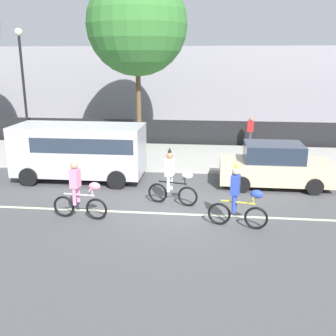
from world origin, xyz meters
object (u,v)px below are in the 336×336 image
(parade_cyclist_pink, at_px, (79,192))
(parked_car_beige, at_px, (274,166))
(parade_cyclist_cobalt, at_px, (239,199))
(parked_van_silver, at_px, (81,148))
(pedestrian_onlooker, at_px, (250,132))
(parade_cyclist_zebra, at_px, (173,180))
(street_lamp_post, at_px, (22,73))

(parade_cyclist_pink, xyz_separation_m, parked_car_beige, (6.25, 3.78, -0.06))
(parade_cyclist_cobalt, bearing_deg, parade_cyclist_pink, 178.36)
(parked_van_silver, xyz_separation_m, parked_car_beige, (7.43, -0.04, -0.50))
(parade_cyclist_pink, xyz_separation_m, parade_cyclist_cobalt, (4.68, -0.13, 0.00))
(parade_cyclist_cobalt, xyz_separation_m, pedestrian_onlooker, (1.20, 9.76, 0.17))
(parked_car_beige, bearing_deg, pedestrian_onlooker, 93.71)
(parade_cyclist_zebra, bearing_deg, street_lamp_post, 141.76)
(parade_cyclist_pink, height_order, parade_cyclist_zebra, same)
(street_lamp_post, height_order, pedestrian_onlooker, street_lamp_post)
(parade_cyclist_cobalt, relative_size, parked_car_beige, 0.47)
(street_lamp_post, bearing_deg, parade_cyclist_cobalt, -38.28)
(parade_cyclist_zebra, height_order, parked_car_beige, parade_cyclist_zebra)
(parade_cyclist_zebra, relative_size, parade_cyclist_cobalt, 1.00)
(parade_cyclist_pink, relative_size, parade_cyclist_zebra, 1.00)
(parade_cyclist_pink, distance_m, street_lamp_post, 9.70)
(parked_van_silver, height_order, parked_car_beige, parked_van_silver)
(parked_car_beige, relative_size, pedestrian_onlooker, 2.53)
(parked_van_silver, relative_size, street_lamp_post, 0.85)
(parade_cyclist_cobalt, height_order, parked_car_beige, parade_cyclist_cobalt)
(parade_cyclist_pink, relative_size, parade_cyclist_cobalt, 1.00)
(parade_cyclist_pink, relative_size, street_lamp_post, 0.33)
(parade_cyclist_zebra, bearing_deg, pedestrian_onlooker, 68.48)
(parade_cyclist_zebra, bearing_deg, parade_cyclist_cobalt, -38.45)
(parked_van_silver, xyz_separation_m, street_lamp_post, (-3.95, 3.78, 2.71))
(parked_van_silver, bearing_deg, parade_cyclist_pink, -72.86)
(pedestrian_onlooker, bearing_deg, parade_cyclist_zebra, -111.52)
(parked_car_beige, distance_m, street_lamp_post, 12.43)
(pedestrian_onlooker, bearing_deg, parade_cyclist_cobalt, -96.99)
(parade_cyclist_zebra, height_order, parked_van_silver, parked_van_silver)
(parade_cyclist_cobalt, xyz_separation_m, parked_van_silver, (-5.86, 3.96, 0.44))
(parade_cyclist_zebra, distance_m, street_lamp_post, 10.40)
(parade_cyclist_cobalt, bearing_deg, parade_cyclist_zebra, 141.55)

